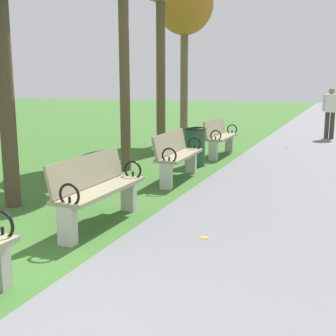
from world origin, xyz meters
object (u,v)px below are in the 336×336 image
Objects in this scene: park_bench_3 at (177,155)px; tree_5 at (185,5)px; park_bench_4 at (220,136)px; pedestrian_walking at (330,110)px; trash_bin at (195,147)px; park_bench_2 at (98,188)px.

tree_5 reaches higher than park_bench_3.
pedestrian_walking reaches higher than park_bench_4.
tree_5 is 5.67m from pedestrian_walking.
trash_bin is at bearing 95.56° from park_bench_3.
park_bench_4 is 0.99× the size of pedestrian_walking.
pedestrian_walking reaches higher than trash_bin.
park_bench_4 is at bearing 84.51° from trash_bin.
pedestrian_walking is (2.42, 4.46, 0.44)m from park_bench_4.
park_bench_4 is at bearing 90.00° from park_bench_2.
tree_5 is 3.16× the size of pedestrian_walking.
pedestrian_walking is (2.42, 10.38, 0.44)m from park_bench_2.
park_bench_3 is at bearing -107.89° from pedestrian_walking.
park_bench_3 is at bearing -90.00° from park_bench_4.
pedestrian_walking is at bearing 66.80° from trash_bin.
tree_5 is at bearing 126.96° from park_bench_4.
park_bench_4 is 1.91× the size of trash_bin.
trash_bin is (-0.15, 4.39, -0.06)m from park_bench_2.
park_bench_2 is 4.39m from trash_bin.
park_bench_2 is 9.26m from tree_5.
park_bench_4 is 5.10m from pedestrian_walking.
park_bench_2 is at bearing -90.00° from park_bench_3.
trash_bin is at bearing -67.07° from tree_5.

